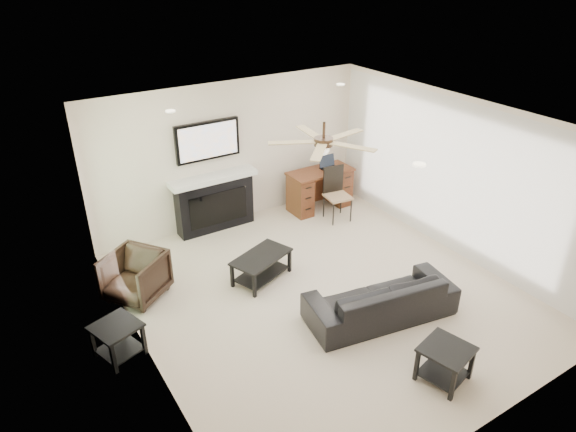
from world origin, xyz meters
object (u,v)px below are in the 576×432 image
Objects in this scene: desk at (320,189)px; sofa at (381,298)px; fireplace_unit at (213,178)px; coffee_table at (262,267)px; armchair at (135,276)px.

sofa is at bearing -111.31° from desk.
fireplace_unit is at bearing 171.24° from desk.
desk is (2.10, 1.48, 0.18)m from coffee_table.
sofa is 2.64× the size of armchair.
sofa is 1.84m from coffee_table.
desk is (2.00, -0.31, -0.57)m from fireplace_unit.
sofa is 1.63× the size of desk.
desk reaches higher than sofa.
armchair reaches higher than coffee_table.
desk reaches higher than coffee_table.
desk is (1.20, 3.08, 0.09)m from sofa.
armchair is 0.39× the size of fireplace_unit.
fireplace_unit reaches higher than coffee_table.
armchair is 1.79m from coffee_table.
fireplace_unit reaches higher than armchair.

